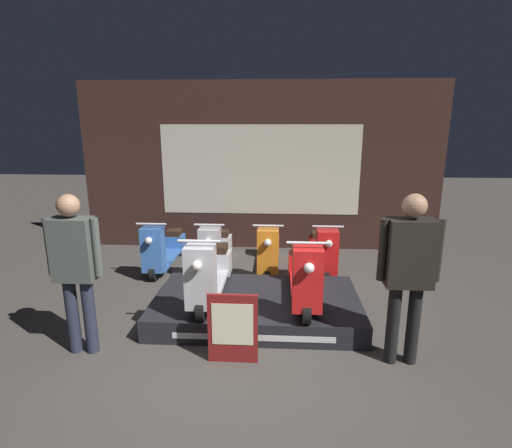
{
  "coord_description": "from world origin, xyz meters",
  "views": [
    {
      "loc": [
        0.37,
        -3.7,
        2.42
      ],
      "look_at": [
        0.04,
        1.89,
        1.0
      ],
      "focal_mm": 28.0,
      "sensor_mm": 36.0,
      "label": 1
    }
  ],
  "objects_px": {
    "scooter_display_right": "(304,275)",
    "person_right_browsing": "(409,265)",
    "scooter_backrow_2": "(269,251)",
    "person_left_browsing": "(75,262)",
    "scooter_display_left": "(210,273)",
    "price_sign_board": "(233,328)",
    "scooter_backrow_3": "(323,252)",
    "scooter_backrow_1": "(216,250)",
    "scooter_backrow_0": "(164,249)"
  },
  "relations": [
    {
      "from": "scooter_display_right",
      "to": "person_left_browsing",
      "type": "relative_size",
      "value": 0.97
    },
    {
      "from": "price_sign_board",
      "to": "scooter_backrow_3",
      "type": "bearing_deg",
      "value": 66.2
    },
    {
      "from": "scooter_backrow_1",
      "to": "person_right_browsing",
      "type": "xyz_separation_m",
      "value": [
        2.34,
        -2.6,
        0.73
      ]
    },
    {
      "from": "scooter_display_left",
      "to": "scooter_display_right",
      "type": "relative_size",
      "value": 1.0
    },
    {
      "from": "person_left_browsing",
      "to": "price_sign_board",
      "type": "height_order",
      "value": "person_left_browsing"
    },
    {
      "from": "scooter_display_left",
      "to": "scooter_display_right",
      "type": "height_order",
      "value": "same"
    },
    {
      "from": "scooter_backrow_1",
      "to": "scooter_backrow_2",
      "type": "relative_size",
      "value": 1.0
    },
    {
      "from": "scooter_display_right",
      "to": "person_right_browsing",
      "type": "relative_size",
      "value": 0.95
    },
    {
      "from": "price_sign_board",
      "to": "scooter_display_right",
      "type": "bearing_deg",
      "value": 50.08
    },
    {
      "from": "scooter_backrow_2",
      "to": "person_left_browsing",
      "type": "xyz_separation_m",
      "value": [
        -1.94,
        -2.6,
        0.69
      ]
    },
    {
      "from": "scooter_backrow_3",
      "to": "price_sign_board",
      "type": "bearing_deg",
      "value": -113.8
    },
    {
      "from": "scooter_backrow_3",
      "to": "person_right_browsing",
      "type": "xyz_separation_m",
      "value": [
        0.55,
        -2.6,
        0.73
      ]
    },
    {
      "from": "scooter_backrow_1",
      "to": "price_sign_board",
      "type": "height_order",
      "value": "scooter_backrow_1"
    },
    {
      "from": "scooter_display_right",
      "to": "price_sign_board",
      "type": "distance_m",
      "value": 1.23
    },
    {
      "from": "person_left_browsing",
      "to": "person_right_browsing",
      "type": "height_order",
      "value": "person_right_browsing"
    },
    {
      "from": "scooter_backrow_0",
      "to": "person_right_browsing",
      "type": "relative_size",
      "value": 0.95
    },
    {
      "from": "price_sign_board",
      "to": "scooter_backrow_0",
      "type": "bearing_deg",
      "value": 119.05
    },
    {
      "from": "scooter_backrow_1",
      "to": "price_sign_board",
      "type": "distance_m",
      "value": 2.77
    },
    {
      "from": "scooter_backrow_2",
      "to": "scooter_backrow_0",
      "type": "bearing_deg",
      "value": 180.0
    },
    {
      "from": "scooter_display_left",
      "to": "scooter_backrow_2",
      "type": "relative_size",
      "value": 1.0
    },
    {
      "from": "scooter_backrow_2",
      "to": "scooter_backrow_3",
      "type": "height_order",
      "value": "same"
    },
    {
      "from": "scooter_backrow_0",
      "to": "person_left_browsing",
      "type": "relative_size",
      "value": 0.97
    },
    {
      "from": "scooter_backrow_1",
      "to": "scooter_display_right",
      "type": "bearing_deg",
      "value": -52.29
    },
    {
      "from": "scooter_backrow_0",
      "to": "scooter_backrow_3",
      "type": "relative_size",
      "value": 1.0
    },
    {
      "from": "scooter_backrow_1",
      "to": "person_right_browsing",
      "type": "height_order",
      "value": "person_right_browsing"
    },
    {
      "from": "scooter_display_left",
      "to": "price_sign_board",
      "type": "distance_m",
      "value": 1.03
    },
    {
      "from": "scooter_backrow_0",
      "to": "price_sign_board",
      "type": "bearing_deg",
      "value": -60.95
    },
    {
      "from": "scooter_display_right",
      "to": "person_left_browsing",
      "type": "bearing_deg",
      "value": -161.3
    },
    {
      "from": "scooter_backrow_2",
      "to": "person_left_browsing",
      "type": "relative_size",
      "value": 0.97
    },
    {
      "from": "scooter_display_right",
      "to": "scooter_backrow_1",
      "type": "bearing_deg",
      "value": 127.71
    },
    {
      "from": "scooter_backrow_2",
      "to": "price_sign_board",
      "type": "bearing_deg",
      "value": -96.22
    },
    {
      "from": "scooter_backrow_1",
      "to": "scooter_display_left",
      "type": "bearing_deg",
      "value": -83.25
    },
    {
      "from": "scooter_display_left",
      "to": "scooter_backrow_2",
      "type": "xyz_separation_m",
      "value": [
        0.69,
        1.78,
        -0.28
      ]
    },
    {
      "from": "price_sign_board",
      "to": "scooter_backrow_1",
      "type": "bearing_deg",
      "value": 102.58
    },
    {
      "from": "scooter_backrow_2",
      "to": "scooter_display_left",
      "type": "bearing_deg",
      "value": -111.11
    },
    {
      "from": "scooter_backrow_0",
      "to": "scooter_backrow_2",
      "type": "bearing_deg",
      "value": 0.0
    },
    {
      "from": "scooter_display_right",
      "to": "scooter_backrow_0",
      "type": "distance_m",
      "value": 2.9
    },
    {
      "from": "scooter_display_left",
      "to": "person_right_browsing",
      "type": "distance_m",
      "value": 2.33
    },
    {
      "from": "scooter_backrow_2",
      "to": "person_left_browsing",
      "type": "height_order",
      "value": "person_left_browsing"
    },
    {
      "from": "scooter_backrow_0",
      "to": "scooter_backrow_1",
      "type": "bearing_deg",
      "value": 0.0
    },
    {
      "from": "scooter_display_left",
      "to": "person_left_browsing",
      "type": "relative_size",
      "value": 0.97
    },
    {
      "from": "scooter_display_right",
      "to": "price_sign_board",
      "type": "height_order",
      "value": "scooter_display_right"
    },
    {
      "from": "scooter_display_right",
      "to": "person_left_browsing",
      "type": "height_order",
      "value": "person_left_browsing"
    },
    {
      "from": "person_right_browsing",
      "to": "price_sign_board",
      "type": "height_order",
      "value": "person_right_browsing"
    },
    {
      "from": "scooter_backrow_0",
      "to": "scooter_backrow_3",
      "type": "bearing_deg",
      "value": 0.0
    },
    {
      "from": "scooter_display_left",
      "to": "person_right_browsing",
      "type": "bearing_deg",
      "value": -21.02
    },
    {
      "from": "scooter_display_right",
      "to": "price_sign_board",
      "type": "bearing_deg",
      "value": -129.92
    },
    {
      "from": "scooter_backrow_0",
      "to": "price_sign_board",
      "type": "xyz_separation_m",
      "value": [
        1.5,
        -2.71,
        0.04
      ]
    },
    {
      "from": "person_left_browsing",
      "to": "scooter_backrow_1",
      "type": "bearing_deg",
      "value": 68.15
    },
    {
      "from": "scooter_display_left",
      "to": "person_left_browsing",
      "type": "height_order",
      "value": "person_left_browsing"
    }
  ]
}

